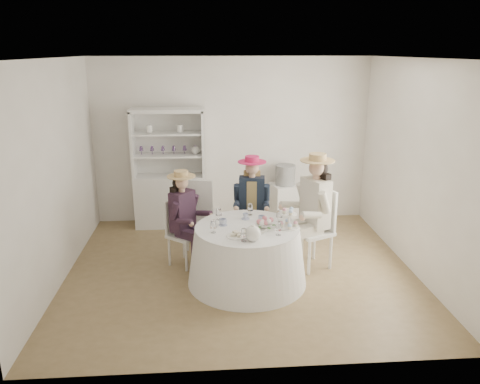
{
  "coord_description": "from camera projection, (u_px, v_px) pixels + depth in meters",
  "views": [
    {
      "loc": [
        -0.42,
        -5.6,
        2.79
      ],
      "look_at": [
        0.0,
        0.1,
        1.05
      ],
      "focal_mm": 35.0,
      "sensor_mm": 36.0,
      "label": 1
    }
  ],
  "objects": [
    {
      "name": "sandwich_plate",
      "position": [
        237.0,
        235.0,
        5.38
      ],
      "size": [
        0.24,
        0.24,
        0.05
      ],
      "rotation": [
        0.0,
        0.0,
        -0.4
      ],
      "color": "white",
      "rests_on": "tea_table"
    },
    {
      "name": "teacup_b",
      "position": [
        246.0,
        217.0,
        5.92
      ],
      "size": [
        0.08,
        0.08,
        0.07
      ],
      "primitive_type": "imported",
      "rotation": [
        0.0,
        0.0,
        -0.03
      ],
      "color": "white",
      "rests_on": "tea_table"
    },
    {
      "name": "teacup_c",
      "position": [
        261.0,
        219.0,
        5.85
      ],
      "size": [
        0.11,
        0.11,
        0.07
      ],
      "primitive_type": "imported",
      "rotation": [
        0.0,
        0.0,
        0.39
      ],
      "color": "white",
      "rests_on": "tea_table"
    },
    {
      "name": "wall_back",
      "position": [
        232.0,
        141.0,
        7.7
      ],
      "size": [
        4.5,
        0.0,
        4.5
      ],
      "primitive_type": "plane",
      "rotation": [
        1.57,
        0.0,
        0.0
      ],
      "color": "silver",
      "rests_on": "ground"
    },
    {
      "name": "guest_left",
      "position": [
        184.0,
        213.0,
        6.14
      ],
      "size": [
        0.56,
        0.54,
        1.31
      ],
      "rotation": [
        0.0,
        0.0,
        0.9
      ],
      "color": "silver",
      "rests_on": "ground"
    },
    {
      "name": "table_teapot",
      "position": [
        253.0,
        233.0,
        5.25
      ],
      "size": [
        0.26,
        0.19,
        0.2
      ],
      "rotation": [
        0.0,
        0.0,
        -0.02
      ],
      "color": "white",
      "rests_on": "tea_table"
    },
    {
      "name": "wall_front",
      "position": [
        258.0,
        231.0,
        3.89
      ],
      "size": [
        4.5,
        0.0,
        4.5
      ],
      "primitive_type": "plane",
      "rotation": [
        -1.57,
        0.0,
        0.0
      ],
      "color": "silver",
      "rests_on": "ground"
    },
    {
      "name": "hutch",
      "position": [
        170.0,
        185.0,
        7.6
      ],
      "size": [
        1.18,
        0.54,
        1.92
      ],
      "rotation": [
        0.0,
        0.0,
        -0.11
      ],
      "color": "silver",
      "rests_on": "ground"
    },
    {
      "name": "wall_right",
      "position": [
        417.0,
        168.0,
        5.95
      ],
      "size": [
        0.0,
        4.5,
        4.5
      ],
      "primitive_type": "plane",
      "rotation": [
        1.57,
        0.0,
        -1.57
      ],
      "color": "silver",
      "rests_on": "ground"
    },
    {
      "name": "tea_table",
      "position": [
        247.0,
        255.0,
        5.78
      ],
      "size": [
        1.48,
        1.48,
        0.73
      ],
      "rotation": [
        0.0,
        0.0,
        -0.22
      ],
      "color": "white",
      "rests_on": "ground"
    },
    {
      "name": "spare_chair",
      "position": [
        200.0,
        211.0,
        6.69
      ],
      "size": [
        0.52,
        0.52,
        1.07
      ],
      "rotation": [
        0.0,
        0.0,
        2.94
      ],
      "color": "silver",
      "rests_on": "ground"
    },
    {
      "name": "hatbox",
      "position": [
        285.0,
        175.0,
        7.68
      ],
      "size": [
        0.34,
        0.34,
        0.33
      ],
      "primitive_type": "cylinder",
      "rotation": [
        0.0,
        0.0,
        0.04
      ],
      "color": "black",
      "rests_on": "side_table"
    },
    {
      "name": "guest_mid",
      "position": [
        252.0,
        198.0,
        6.58
      ],
      "size": [
        0.51,
        0.53,
        1.39
      ],
      "rotation": [
        0.0,
        0.0,
        -0.11
      ],
      "color": "silver",
      "rests_on": "ground"
    },
    {
      "name": "stemware_set",
      "position": [
        247.0,
        221.0,
        5.65
      ],
      "size": [
        0.91,
        0.95,
        0.15
      ],
      "color": "white",
      "rests_on": "tea_table"
    },
    {
      "name": "wall_left",
      "position": [
        55.0,
        175.0,
        5.64
      ],
      "size": [
        0.0,
        4.5,
        4.5
      ],
      "primitive_type": "plane",
      "rotation": [
        1.57,
        0.0,
        1.57
      ],
      "color": "silver",
      "rests_on": "ground"
    },
    {
      "name": "guest_right",
      "position": [
        314.0,
        205.0,
        6.04
      ],
      "size": [
        0.65,
        0.59,
        1.55
      ],
      "rotation": [
        0.0,
        0.0,
        -1.13
      ],
      "color": "silver",
      "rests_on": "ground"
    },
    {
      "name": "ceiling",
      "position": [
        241.0,
        58.0,
        5.4
      ],
      "size": [
        4.5,
        4.5,
        0.0
      ],
      "primitive_type": "plane",
      "rotation": [
        3.14,
        0.0,
        0.0
      ],
      "color": "white",
      "rests_on": "wall_back"
    },
    {
      "name": "teacup_a",
      "position": [
        223.0,
        222.0,
        5.71
      ],
      "size": [
        0.12,
        0.12,
        0.07
      ],
      "primitive_type": "imported",
      "rotation": [
        0.0,
        0.0,
        -0.39
      ],
      "color": "white",
      "rests_on": "tea_table"
    },
    {
      "name": "cupcake_stand",
      "position": [
        289.0,
        221.0,
        5.63
      ],
      "size": [
        0.26,
        0.26,
        0.24
      ],
      "rotation": [
        0.0,
        0.0,
        -0.31
      ],
      "color": "white",
      "rests_on": "tea_table"
    },
    {
      "name": "flower_arrangement",
      "position": [
        265.0,
        222.0,
        5.59
      ],
      "size": [
        0.17,
        0.17,
        0.06
      ],
      "rotation": [
        0.0,
        0.0,
        0.14
      ],
      "color": "#D66B7C",
      "rests_on": "tea_table"
    },
    {
      "name": "side_table",
      "position": [
        284.0,
        203.0,
        7.82
      ],
      "size": [
        0.51,
        0.51,
        0.66
      ],
      "primitive_type": "cube",
      "rotation": [
        0.0,
        0.0,
        0.23
      ],
      "color": "silver",
      "rests_on": "ground"
    },
    {
      "name": "flower_bowl",
      "position": [
        264.0,
        226.0,
        5.65
      ],
      "size": [
        0.22,
        0.22,
        0.05
      ],
      "primitive_type": "imported",
      "rotation": [
        0.0,
        0.0,
        0.12
      ],
      "color": "white",
      "rests_on": "tea_table"
    },
    {
      "name": "ground",
      "position": [
        241.0,
        270.0,
        6.19
      ],
      "size": [
        4.5,
        4.5,
        0.0
      ],
      "primitive_type": "plane",
      "color": "brown",
      "rests_on": "ground"
    }
  ]
}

